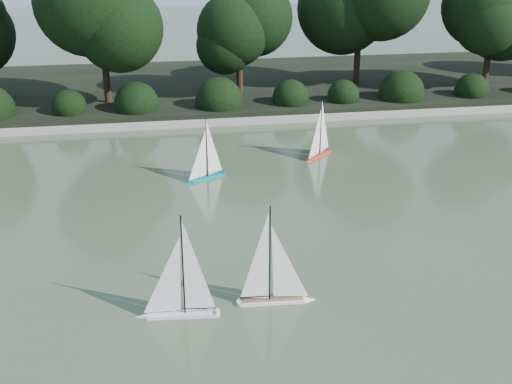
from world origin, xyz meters
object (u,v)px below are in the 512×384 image
sailboat_white_b (279,287)px  sailboat_teal (203,170)px  sailboat_white_a (175,300)px  sailboat_orange (318,148)px

sailboat_white_b → sailboat_teal: sailboat_white_b is taller
sailboat_teal → sailboat_white_b: bearing=-83.2°
sailboat_white_b → sailboat_teal: 5.16m
sailboat_white_a → sailboat_orange: 7.26m
sailboat_white_a → sailboat_white_b: size_ratio=1.01×
sailboat_white_a → sailboat_orange: (3.70, 6.25, -0.02)m
sailboat_white_b → sailboat_orange: size_ratio=1.06×
sailboat_white_a → sailboat_teal: size_ratio=1.13×
sailboat_orange → sailboat_teal: bearing=-160.1°
sailboat_orange → sailboat_teal: 2.99m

